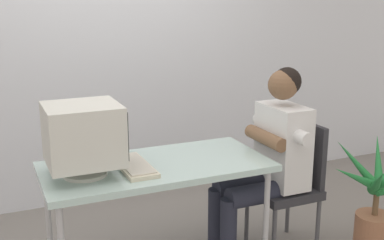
% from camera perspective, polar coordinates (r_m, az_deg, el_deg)
% --- Properties ---
extents(wall_back, '(8.00, 0.10, 3.00)m').
position_cam_1_polar(wall_back, '(4.21, -7.03, 11.01)').
color(wall_back, silver).
rests_on(wall_back, ground_plane).
extents(desk, '(1.38, 0.67, 0.75)m').
position_cam_1_polar(desk, '(2.96, -4.23, -6.17)').
color(desk, '#B7B7BC').
rests_on(desk, ground_plane).
extents(crt_monitor, '(0.42, 0.39, 0.41)m').
position_cam_1_polar(crt_monitor, '(2.74, -12.73, -1.74)').
color(crt_monitor, silver).
rests_on(crt_monitor, desk).
extents(keyboard, '(0.18, 0.45, 0.03)m').
position_cam_1_polar(keyboard, '(2.88, -6.92, -5.40)').
color(keyboard, beige).
rests_on(keyboard, desk).
extents(office_chair, '(0.41, 0.41, 0.90)m').
position_cam_1_polar(office_chair, '(3.44, 11.72, -6.91)').
color(office_chair, '#4C4C51').
rests_on(office_chair, ground_plane).
extents(person_seated, '(0.74, 0.59, 1.30)m').
position_cam_1_polar(person_seated, '(3.26, 9.02, -4.29)').
color(person_seated, silver).
rests_on(person_seated, ground_plane).
extents(potted_plant, '(0.75, 0.72, 0.82)m').
position_cam_1_polar(potted_plant, '(3.56, 20.96, -8.82)').
color(potted_plant, '#9E6647').
rests_on(potted_plant, ground_plane).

